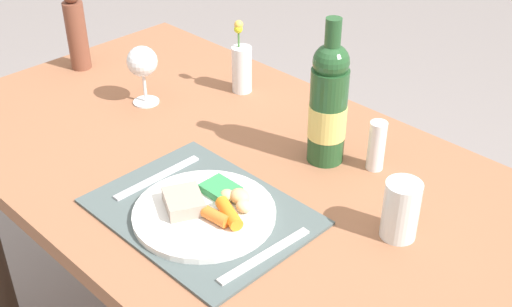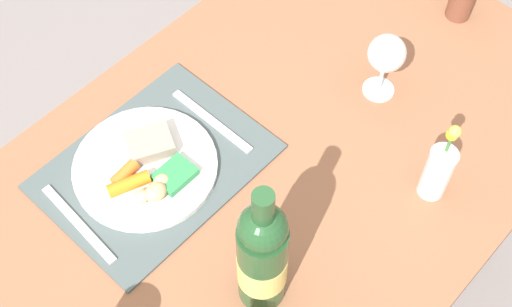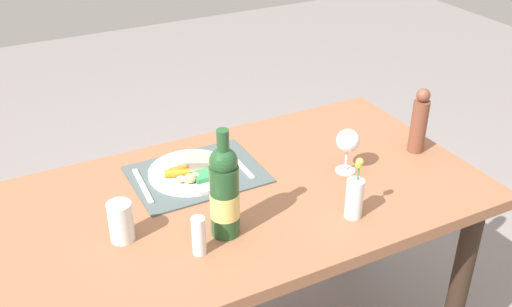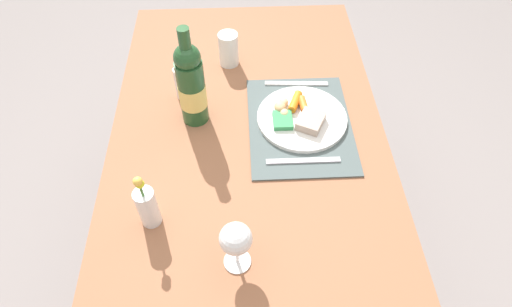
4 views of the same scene
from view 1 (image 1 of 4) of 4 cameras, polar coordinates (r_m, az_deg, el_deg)
The scene contains 11 objects.
dining_table at distance 1.45m, azimuth -2.19°, elevation -4.18°, with size 1.45×0.81×0.76m.
placemat at distance 1.25m, azimuth -4.73°, elevation -5.05°, with size 0.40×0.30×0.01m, color #495656.
dinner_plate at distance 1.23m, azimuth -4.37°, elevation -4.91°, with size 0.27×0.27×0.04m.
fork at distance 1.35m, azimuth -8.54°, elevation -2.06°, with size 0.02×0.21×0.01m, color silver.
knife at distance 1.15m, azimuth 0.79°, elevation -8.83°, with size 0.02×0.20×0.01m, color silver.
salt_shaker at distance 1.37m, azimuth 10.42°, elevation 0.67°, with size 0.04×0.04×0.11m, color white.
water_tumbler at distance 1.20m, azimuth 12.43°, elevation -5.09°, with size 0.07×0.07×0.11m.
flower_vase at distance 1.65m, azimuth -1.26°, elevation 7.54°, with size 0.05×0.05×0.19m.
pepper_mill at distance 1.82m, azimuth -15.35°, elevation 10.32°, with size 0.05×0.05×0.23m.
wine_bottle at distance 1.34m, azimuth 6.30°, elevation 4.24°, with size 0.08×0.08×0.32m.
wine_glass at distance 1.60m, azimuth -9.85°, elevation 7.73°, with size 0.07×0.07×0.15m.
Camera 1 is at (0.86, -0.78, 1.53)m, focal length 46.07 mm.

